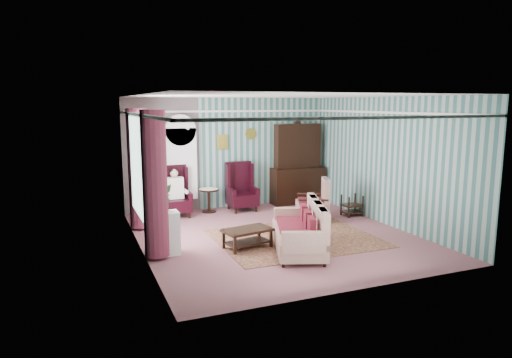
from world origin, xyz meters
name	(u,v)px	position (x,y,z in m)	size (l,w,h in m)	color
floor	(276,236)	(0.00, 0.00, 0.00)	(6.00, 6.00, 0.00)	#8C515A
room_shell	(245,141)	(-0.62, 0.18, 2.01)	(5.53, 6.02, 2.91)	#3A6964
bookcase	(181,169)	(-1.35, 2.84, 1.12)	(0.80, 0.28, 2.24)	silver
dresser_hutch	(298,161)	(1.90, 2.72, 1.18)	(1.50, 0.56, 2.36)	black
wingback_left	(175,192)	(-1.60, 2.45, 0.62)	(0.76, 0.80, 1.25)	black
wingback_right	(242,187)	(0.15, 2.45, 0.62)	(0.76, 0.80, 1.25)	black
seated_woman	(175,193)	(-1.60, 2.45, 0.59)	(0.44, 0.40, 1.18)	silver
round_side_table	(209,201)	(-0.70, 2.60, 0.30)	(0.50, 0.50, 0.60)	black
nest_table	(352,205)	(2.47, 0.90, 0.27)	(0.45, 0.38, 0.54)	black
plant_stand	(164,233)	(-2.40, -0.30, 0.40)	(0.55, 0.35, 0.80)	silver
rug	(295,238)	(0.30, -0.30, 0.01)	(3.20, 2.60, 0.01)	#431617
sofa	(298,223)	(-0.03, -1.06, 0.54)	(1.90, 1.01, 1.09)	beige
floral_armchair	(312,200)	(1.33, 0.87, 0.50)	(0.83, 0.76, 1.01)	beige
coffee_table	(247,238)	(-0.84, -0.52, 0.19)	(0.92, 0.53, 0.38)	black
potted_plant_a	(159,203)	(-2.48, -0.44, 1.02)	(0.39, 0.34, 0.43)	#21581B
potted_plant_b	(165,197)	(-2.32, -0.16, 1.05)	(0.27, 0.22, 0.49)	#224D18
potted_plant_c	(161,201)	(-2.42, -0.21, 0.99)	(0.21, 0.21, 0.37)	#2B5A1C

